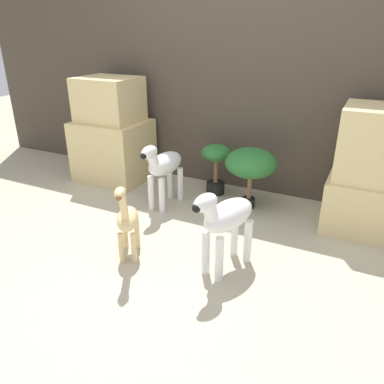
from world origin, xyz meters
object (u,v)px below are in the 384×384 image
Objects in this scene: giraffe_figurine at (127,219)px; zebra_right at (225,219)px; zebra_left at (163,166)px; potted_palm_front at (251,164)px; potted_palm_back at (216,161)px.

zebra_right is at bearing 13.53° from giraffe_figurine.
zebra_left reaches higher than potted_palm_front.
potted_palm_front is 0.44m from potted_palm_back.
zebra_right is 1.01m from potted_palm_front.
zebra_right is 0.69m from giraffe_figurine.
giraffe_figurine is at bearing -76.74° from zebra_left.
potted_palm_front is (0.71, 0.31, 0.04)m from zebra_left.
giraffe_figurine is (-0.67, -0.16, -0.08)m from zebra_right.
potted_palm_back is at bearing 56.42° from zebra_left.
zebra_right is at bearing -64.49° from potted_palm_back.
zebra_right is 1.25× the size of potted_palm_back.
zebra_right is 1.29m from potted_palm_back.
giraffe_figurine reaches higher than potted_palm_back.
zebra_right is at bearing -81.19° from potted_palm_front.
potted_palm_back is (-0.55, 1.16, -0.05)m from zebra_right.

